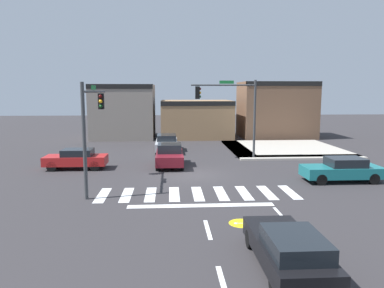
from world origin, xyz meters
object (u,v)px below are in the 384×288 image
object	(u,v)px
car_silver	(167,143)
traffic_signal_southwest	(93,115)
car_red	(76,159)
traffic_signal_northeast	(231,105)
car_teal	(342,169)
car_black	(288,249)
car_maroon	(170,155)

from	to	relation	value
car_silver	traffic_signal_southwest	bearing A→B (deg)	-17.34
traffic_signal_southwest	car_red	world-z (taller)	traffic_signal_southwest
traffic_signal_northeast	car_red	xyz separation A→B (m)	(-11.06, -2.97, -3.54)
car_teal	car_red	world-z (taller)	car_teal
car_silver	car_black	xyz separation A→B (m)	(3.69, -22.22, -0.06)
car_teal	car_black	world-z (taller)	car_teal
car_silver	car_teal	bearing A→B (deg)	41.47
car_maroon	car_teal	bearing A→B (deg)	62.97
traffic_signal_southwest	car_maroon	world-z (taller)	traffic_signal_southwest
traffic_signal_northeast	car_teal	size ratio (longest dim) A/B	1.36
traffic_signal_southwest	car_black	world-z (taller)	traffic_signal_southwest
car_silver	car_teal	xyz separation A→B (m)	(10.35, -11.72, -0.02)
car_teal	traffic_signal_southwest	bearing A→B (deg)	2.21
traffic_signal_northeast	car_red	world-z (taller)	traffic_signal_northeast
car_teal	car_red	size ratio (longest dim) A/B	1.09
traffic_signal_northeast	car_silver	bearing A→B (deg)	-40.11
traffic_signal_southwest	car_silver	size ratio (longest dim) A/B	1.30
car_black	car_maroon	bearing A→B (deg)	12.40
car_maroon	car_red	world-z (taller)	car_maroon
car_black	car_teal	bearing A→B (deg)	-32.39
car_silver	car_teal	world-z (taller)	car_silver
traffic_signal_southwest	car_teal	bearing A→B (deg)	-87.79
traffic_signal_southwest	car_red	size ratio (longest dim) A/B	1.47
car_silver	car_teal	distance (m)	15.64
traffic_signal_southwest	car_maroon	size ratio (longest dim) A/B	1.45
traffic_signal_northeast	car_teal	bearing A→B (deg)	125.57
car_silver	car_black	size ratio (longest dim) A/B	1.06
car_teal	traffic_signal_northeast	bearing A→B (deg)	-54.43
traffic_signal_southwest	car_black	xyz separation A→B (m)	(7.52, -9.96, -3.29)
car_maroon	car_black	bearing A→B (deg)	12.40
traffic_signal_southwest	car_silver	world-z (taller)	traffic_signal_southwest
car_teal	car_red	distance (m)	17.07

